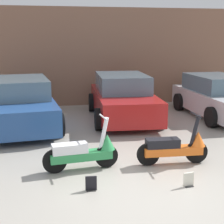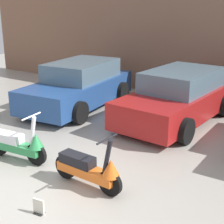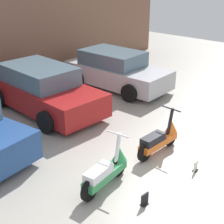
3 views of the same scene
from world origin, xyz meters
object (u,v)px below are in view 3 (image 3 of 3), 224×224
object	(u,v)px
placard_near_left_scooter	(145,200)
car_rear_right	(116,70)
scooter_front_right	(160,138)
car_rear_center	(43,90)
scooter_front_left	(107,170)
placard_near_right_scooter	(196,166)

from	to	relation	value
placard_near_left_scooter	car_rear_right	bearing A→B (deg)	45.11
scooter_front_right	car_rear_center	size ratio (longest dim) A/B	0.35
car_rear_center	car_rear_right	bearing A→B (deg)	88.10
scooter_front_left	scooter_front_right	world-z (taller)	scooter_front_left
car_rear_right	placard_near_right_scooter	bearing A→B (deg)	-32.79
scooter_front_right	placard_near_right_scooter	bearing A→B (deg)	-96.69
scooter_front_left	car_rear_right	xyz separation A→B (m)	(4.94, 3.96, 0.28)
scooter_front_left	car_rear_center	distance (m)	4.60
car_rear_center	car_rear_right	size ratio (longest dim) A/B	1.07
placard_near_right_scooter	scooter_front_right	bearing A→B (deg)	80.97
scooter_front_right	car_rear_right	bearing A→B (deg)	55.41
placard_near_right_scooter	scooter_front_left	bearing A→B (deg)	146.54
scooter_front_right	car_rear_center	bearing A→B (deg)	94.87
placard_near_left_scooter	scooter_front_right	bearing A→B (deg)	26.18
placard_near_left_scooter	placard_near_right_scooter	xyz separation A→B (m)	(1.74, -0.17, 0.00)
scooter_front_right	placard_near_right_scooter	size ratio (longest dim) A/B	5.89
car_rear_center	placard_near_right_scooter	xyz separation A→B (m)	(0.01, -5.41, -0.57)
car_rear_right	placard_near_left_scooter	bearing A→B (deg)	-45.74
scooter_front_right	placard_near_left_scooter	bearing A→B (deg)	-151.47
car_rear_right	placard_near_left_scooter	xyz separation A→B (m)	(-4.93, -4.95, -0.54)
scooter_front_left	placard_near_left_scooter	distance (m)	1.03
placard_near_left_scooter	car_rear_center	bearing A→B (deg)	71.75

